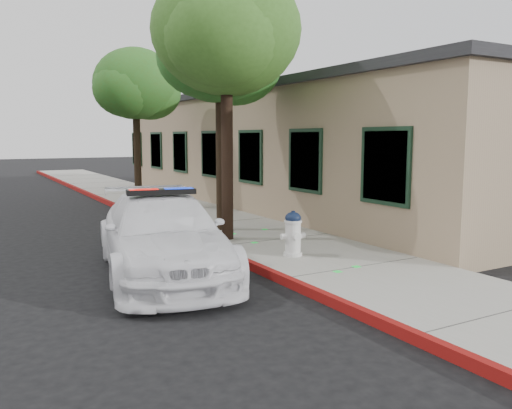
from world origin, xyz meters
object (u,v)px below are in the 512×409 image
object	(u,v)px
fire_hydrant	(293,233)
street_tree_near	(227,37)
police_car	(162,235)
street_tree_far	(137,87)
clapboard_building	(306,149)
street_tree_mid	(220,56)

from	to	relation	value
fire_hydrant	street_tree_near	bearing A→B (deg)	109.84
police_car	street_tree_far	size ratio (longest dim) A/B	1.00
clapboard_building	street_tree_far	xyz separation A→B (m)	(-5.96, 1.72, 2.15)
police_car	fire_hydrant	distance (m)	2.68
police_car	street_tree_far	distance (m)	9.87
fire_hydrant	street_tree_near	world-z (taller)	street_tree_near
police_car	fire_hydrant	xyz separation A→B (m)	(2.64, -0.42, -0.14)
clapboard_building	street_tree_far	size ratio (longest dim) A/B	3.81
street_tree_far	street_tree_mid	bearing A→B (deg)	-85.81
street_tree_mid	police_car	bearing A→B (deg)	-131.30
fire_hydrant	street_tree_far	bearing A→B (deg)	102.94
street_tree_mid	street_tree_far	size ratio (longest dim) A/B	1.08
street_tree_mid	street_tree_far	world-z (taller)	street_tree_mid
street_tree_mid	street_tree_far	xyz separation A→B (m)	(-0.43, 5.83, -0.33)
clapboard_building	police_car	size ratio (longest dim) A/B	3.80
police_car	fire_hydrant	bearing A→B (deg)	1.63
street_tree_far	clapboard_building	bearing A→B (deg)	-16.11
fire_hydrant	street_tree_near	xyz separation A→B (m)	(-0.36, 2.26, 4.22)
fire_hydrant	street_tree_far	size ratio (longest dim) A/B	0.17
fire_hydrant	street_tree_mid	distance (m)	5.32
police_car	street_tree_mid	world-z (taller)	street_tree_mid
clapboard_building	police_car	xyz separation A→B (m)	(-8.26, -7.21, -1.37)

